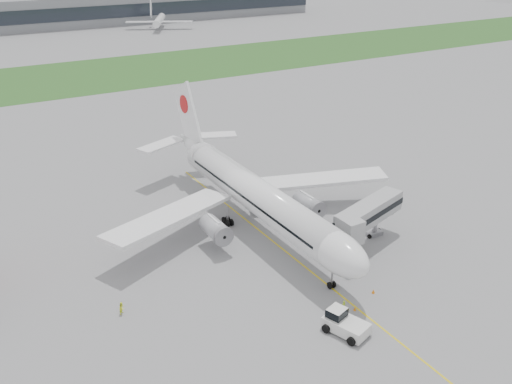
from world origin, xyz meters
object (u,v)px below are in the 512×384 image
airliner (252,192)px  jet_bridge (367,215)px  ground_crew_near (344,306)px  pushback_tug (344,322)px

airliner → jet_bridge: airliner is taller
airliner → jet_bridge: 17.31m
ground_crew_near → airliner: bearing=-96.1°
pushback_tug → ground_crew_near: size_ratio=3.60×
jet_bridge → pushback_tug: bearing=-154.4°
airliner → pushback_tug: bearing=-98.5°
airliner → ground_crew_near: 25.12m
airliner → pushback_tug: (-4.11, -27.39, -4.49)m
pushback_tug → jet_bridge: size_ratio=0.40×
airliner → jet_bridge: (10.52, -13.73, -0.70)m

